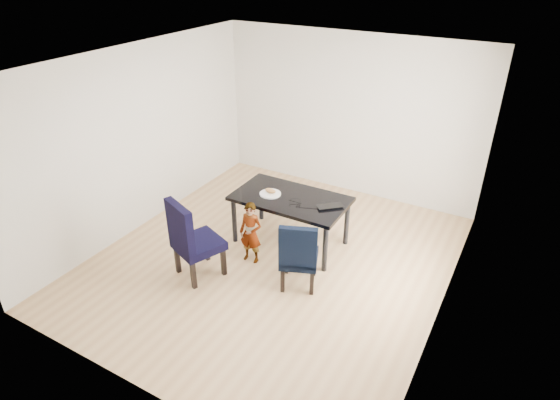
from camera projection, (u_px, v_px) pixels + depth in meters
The scene contains 14 objects.
floor at pixel (273, 260), 6.51m from camera, with size 4.50×5.00×0.01m, color tan.
ceiling at pixel (271, 62), 5.21m from camera, with size 4.50×5.00×0.01m, color white.
wall_back at pixel (348, 116), 7.77m from camera, with size 4.50×0.01×2.70m, color silver.
wall_front at pixel (123, 282), 3.95m from camera, with size 4.50×0.01×2.70m, color white.
wall_left at pixel (139, 139), 6.83m from camera, with size 0.01×5.00×2.70m, color silver.
wall_right at pixel (458, 217), 4.89m from camera, with size 0.01×5.00×2.70m, color silver.
dining_table at pixel (290, 220), 6.71m from camera, with size 1.60×0.90×0.75m, color black.
chair_left at pixel (198, 238), 5.98m from camera, with size 0.54×0.56×1.12m, color black.
chair_right at pixel (299, 252), 5.83m from camera, with size 0.46×0.48×0.96m, color black.
child at pixel (251, 233), 6.29m from camera, with size 0.32×0.21×0.89m, color #F55814.
plate at pixel (270, 194), 6.60m from camera, with size 0.30×0.30×0.02m, color silver.
sandwich at pixel (270, 191), 6.60m from camera, with size 0.17×0.08×0.07m, color olive.
laptop at pixel (329, 205), 6.32m from camera, with size 0.36×0.23×0.03m, color black.
cable_tangle at pixel (294, 205), 6.32m from camera, with size 0.15×0.15×0.01m, color black.
Camera 1 is at (2.70, -4.57, 3.86)m, focal length 30.00 mm.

